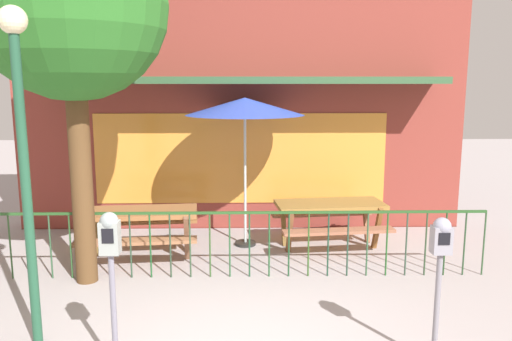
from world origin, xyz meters
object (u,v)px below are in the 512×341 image
(street_tree, at_px, (71,6))
(street_lamp, at_px, (21,127))
(picnic_table_right, at_px, (330,212))
(patio_umbrella, at_px, (245,107))
(picnic_table_left, at_px, (140,220))
(parking_meter_far, at_px, (110,250))
(parking_meter_near, at_px, (440,252))

(street_tree, relative_size, street_lamp, 1.44)
(picnic_table_right, xyz_separation_m, patio_umbrella, (-1.43, 0.14, 1.75))
(patio_umbrella, height_order, street_tree, street_tree)
(picnic_table_right, bearing_deg, picnic_table_left, -171.57)
(picnic_table_right, distance_m, patio_umbrella, 2.26)
(picnic_table_left, xyz_separation_m, patio_umbrella, (1.67, 0.60, 1.75))
(picnic_table_right, xyz_separation_m, parking_meter_far, (-2.68, -3.69, 0.61))
(patio_umbrella, height_order, street_lamp, street_lamp)
(parking_meter_far, distance_m, street_tree, 3.52)
(picnic_table_left, distance_m, parking_meter_far, 3.32)
(patio_umbrella, bearing_deg, picnic_table_right, -5.51)
(parking_meter_far, xyz_separation_m, street_lamp, (-0.97, 0.54, 1.10))
(picnic_table_right, xyz_separation_m, parking_meter_near, (0.45, -3.64, 0.55))
(patio_umbrella, distance_m, parking_meter_far, 4.19)
(street_tree, xyz_separation_m, street_lamp, (0.00, -1.73, -1.41))
(parking_meter_far, bearing_deg, picnic_table_right, 54.00)
(picnic_table_left, distance_m, patio_umbrella, 2.49)
(parking_meter_near, relative_size, street_lamp, 0.43)
(parking_meter_far, height_order, street_tree, street_tree)
(picnic_table_left, xyz_separation_m, street_tree, (-0.56, -0.97, 3.12))
(street_lamp, bearing_deg, parking_meter_far, -28.98)
(picnic_table_right, distance_m, parking_meter_near, 3.71)
(picnic_table_right, bearing_deg, street_tree, -158.72)
(picnic_table_right, relative_size, parking_meter_near, 1.29)
(patio_umbrella, bearing_deg, parking_meter_near, -63.61)
(parking_meter_near, xyz_separation_m, street_lamp, (-4.10, 0.48, 1.16))
(parking_meter_far, bearing_deg, picnic_table_left, 97.30)
(parking_meter_far, bearing_deg, street_lamp, 151.02)
(picnic_table_left, relative_size, patio_umbrella, 0.76)
(parking_meter_far, relative_size, street_tree, 0.32)
(patio_umbrella, xyz_separation_m, parking_meter_far, (-1.26, -3.83, -1.14))
(picnic_table_right, xyz_separation_m, street_tree, (-3.66, -1.42, 3.12))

